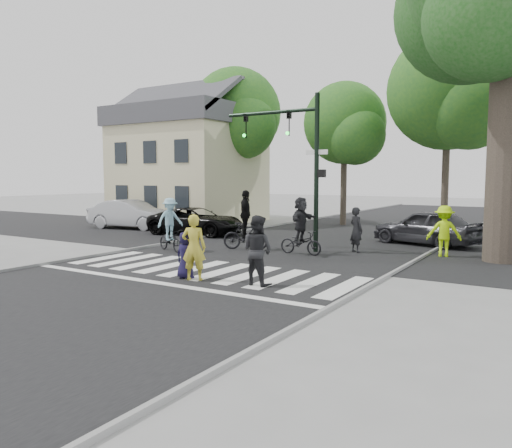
{
  "coord_description": "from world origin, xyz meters",
  "views": [
    {
      "loc": [
        9.31,
        -11.09,
        2.89
      ],
      "look_at": [
        0.5,
        3.0,
        1.3
      ],
      "focal_mm": 35.0,
      "sensor_mm": 36.0,
      "label": 1
    }
  ],
  "objects": [
    {
      "name": "pedestrian_child",
      "position": [
        0.26,
        -0.35,
        0.67
      ],
      "size": [
        0.67,
        0.45,
        1.35
      ],
      "primitive_type": "imported",
      "rotation": [
        0.0,
        0.0,
        3.17
      ],
      "color": "black",
      "rests_on": "ground"
    },
    {
      "name": "car_grey",
      "position": [
        4.3,
        10.45,
        0.75
      ],
      "size": [
        4.75,
        2.92,
        1.51
      ],
      "primitive_type": "imported",
      "rotation": [
        0.0,
        0.0,
        -1.85
      ],
      "color": "#302F34",
      "rests_on": "ground"
    },
    {
      "name": "bg_tree_3",
      "position": [
        4.31,
        15.27,
        6.94
      ],
      "size": [
        6.3,
        6.0,
        10.2
      ],
      "color": "brown",
      "rests_on": "ground"
    },
    {
      "name": "bg_tree_0",
      "position": [
        -13.74,
        16.0,
        6.14
      ],
      "size": [
        5.46,
        5.2,
        8.97
      ],
      "color": "brown",
      "rests_on": "ground"
    },
    {
      "name": "bg_tree_2",
      "position": [
        -1.76,
        16.62,
        5.78
      ],
      "size": [
        5.04,
        4.8,
        8.4
      ],
      "color": "brown",
      "rests_on": "ground"
    },
    {
      "name": "bg_tree_1",
      "position": [
        -8.7,
        15.48,
        6.65
      ],
      "size": [
        6.09,
        5.8,
        9.8
      ],
      "color": "brown",
      "rests_on": "ground"
    },
    {
      "name": "road_stem",
      "position": [
        0.0,
        5.0,
        0.01
      ],
      "size": [
        10.0,
        70.0,
        0.01
      ],
      "primitive_type": "cube",
      "color": "black",
      "rests_on": "ground"
    },
    {
      "name": "car_suv",
      "position": [
        -6.24,
        8.21,
        0.68
      ],
      "size": [
        5.11,
        2.86,
        1.35
      ],
      "primitive_type": "imported",
      "rotation": [
        0.0,
        0.0,
        1.7
      ],
      "color": "black",
      "rests_on": "ground"
    },
    {
      "name": "curb_left",
      "position": [
        -5.05,
        5.0,
        0.05
      ],
      "size": [
        0.1,
        70.0,
        0.1
      ],
      "primitive_type": "cube",
      "color": "gray",
      "rests_on": "ground"
    },
    {
      "name": "cyclist_left",
      "position": [
        -3.66,
        3.39,
        0.9
      ],
      "size": [
        1.72,
        1.2,
        2.07
      ],
      "color": "black",
      "rests_on": "ground"
    },
    {
      "name": "cyclist_mid",
      "position": [
        -1.41,
        5.28,
        0.97
      ],
      "size": [
        1.86,
        1.18,
        2.35
      ],
      "color": "black",
      "rests_on": "ground"
    },
    {
      "name": "cyclist_right",
      "position": [
        1.01,
        5.31,
        0.95
      ],
      "size": [
        1.7,
        1.59,
        2.14
      ],
      "color": "black",
      "rests_on": "ground"
    },
    {
      "name": "bystander_dark",
      "position": [
        2.57,
        6.88,
        0.86
      ],
      "size": [
        0.75,
        0.68,
        1.73
      ],
      "primitive_type": "imported",
      "rotation": [
        0.0,
        0.0,
        2.6
      ],
      "color": "black",
      "rests_on": "ground"
    },
    {
      "name": "traffic_signal",
      "position": [
        0.35,
        6.2,
        3.9
      ],
      "size": [
        4.45,
        0.29,
        6.0
      ],
      "color": "black",
      "rests_on": "ground"
    },
    {
      "name": "curb_right",
      "position": [
        5.05,
        5.0,
        0.05
      ],
      "size": [
        0.1,
        70.0,
        0.1
      ],
      "primitive_type": "cube",
      "color": "gray",
      "rests_on": "ground"
    },
    {
      "name": "bystander_hivis",
      "position": [
        5.6,
        7.61,
        0.92
      ],
      "size": [
        1.33,
        0.97,
        1.85
      ],
      "primitive_type": "imported",
      "rotation": [
        0.0,
        0.0,
        3.4
      ],
      "color": "#BDFF0B",
      "rests_on": "ground"
    },
    {
      "name": "crosswalk",
      "position": [
        0.0,
        0.66,
        0.01
      ],
      "size": [
        10.0,
        3.85,
        0.01
      ],
      "color": "silver",
      "rests_on": "ground"
    },
    {
      "name": "pedestrian_adult",
      "position": [
        2.39,
        0.05,
        0.93
      ],
      "size": [
        0.98,
        0.81,
        1.87
      ],
      "primitive_type": "imported",
      "rotation": [
        0.0,
        0.0,
        3.03
      ],
      "color": "black",
      "rests_on": "ground"
    },
    {
      "name": "car_silver",
      "position": [
        -11.11,
        8.52,
        0.8
      ],
      "size": [
        5.06,
        2.46,
        1.6
      ],
      "primitive_type": "imported",
      "rotation": [
        0.0,
        0.0,
        1.73
      ],
      "color": "#B1B3B7",
      "rests_on": "ground"
    },
    {
      "name": "road_cross",
      "position": [
        0.0,
        8.0,
        0.01
      ],
      "size": [
        70.0,
        10.0,
        0.01
      ],
      "primitive_type": "cube",
      "color": "black",
      "rests_on": "ground"
    },
    {
      "name": "ground",
      "position": [
        0.0,
        0.0,
        0.0
      ],
      "size": [
        120.0,
        120.0,
        0.0
      ],
      "primitive_type": "plane",
      "color": "gray",
      "rests_on": "ground"
    },
    {
      "name": "house",
      "position": [
        -11.49,
        13.98,
        3.8
      ],
      "size": [
        8.4,
        8.1,
        8.82
      ],
      "color": "beige",
      "rests_on": "ground"
    },
    {
      "name": "pedestrian_woman",
      "position": [
        0.58,
        -0.38,
        0.93
      ],
      "size": [
        0.8,
        0.68,
        1.85
      ],
      "primitive_type": "imported",
      "rotation": [
        0.0,
        0.0,
        3.55
      ],
      "color": "gold",
      "rests_on": "ground"
    }
  ]
}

